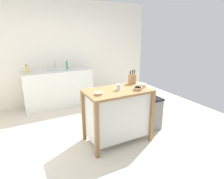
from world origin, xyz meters
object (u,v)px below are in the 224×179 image
(drinking_cup, at_px, (118,87))
(bottle_spray_cleaner, at_px, (67,65))
(bowl_ceramic_small, at_px, (138,88))
(bottle_hand_soap, at_px, (27,69))
(bowl_stoneware_deep, at_px, (141,85))
(trash_bin, at_px, (152,114))
(sink_faucet, at_px, (55,65))
(kitchen_island, at_px, (118,113))
(knife_block, at_px, (132,79))
(bowl_ceramic_wide, at_px, (98,93))

(drinking_cup, xyz_separation_m, bottle_spray_cleaner, (-0.24, 2.17, 0.04))
(bowl_ceramic_small, distance_m, bottle_hand_soap, 2.75)
(bowl_stoneware_deep, relative_size, bottle_hand_soap, 0.85)
(trash_bin, relative_size, sink_faucet, 2.86)
(kitchen_island, relative_size, knife_block, 4.26)
(bowl_ceramic_small, bearing_deg, bottle_spray_cleaner, 102.88)
(bowl_ceramic_small, xyz_separation_m, bottle_hand_soap, (-1.46, 2.33, 0.05))
(bowl_ceramic_small, bearing_deg, drinking_cup, 154.36)
(sink_faucet, relative_size, bottle_hand_soap, 1.17)
(bowl_stoneware_deep, distance_m, bowl_ceramic_wide, 0.82)
(bowl_stoneware_deep, xyz_separation_m, sink_faucet, (-0.93, 2.32, 0.07))
(drinking_cup, height_order, trash_bin, drinking_cup)
(bottle_spray_cleaner, bearing_deg, drinking_cup, -83.65)
(knife_block, relative_size, bowl_ceramic_small, 1.80)
(bottle_spray_cleaner, bearing_deg, bowl_ceramic_wide, -93.58)
(bottle_hand_soap, bearing_deg, sink_faucet, 9.06)
(bowl_stoneware_deep, height_order, drinking_cup, drinking_cup)
(knife_block, relative_size, bottle_spray_cleaner, 1.19)
(bowl_ceramic_wide, distance_m, bottle_spray_cleaner, 2.23)
(kitchen_island, relative_size, bowl_ceramic_small, 7.65)
(bowl_stoneware_deep, xyz_separation_m, bottle_hand_soap, (-1.61, 2.21, 0.05))
(trash_bin, bearing_deg, bottle_spray_cleaner, 115.98)
(drinking_cup, bearing_deg, bowl_ceramic_wide, -171.22)
(sink_faucet, bearing_deg, knife_block, -66.00)
(knife_block, height_order, bowl_ceramic_wide, knife_block)
(bottle_spray_cleaner, bearing_deg, trash_bin, -64.02)
(drinking_cup, xyz_separation_m, bottle_hand_soap, (-1.17, 2.19, 0.03))
(drinking_cup, bearing_deg, trash_bin, 4.52)
(bowl_ceramic_wide, relative_size, trash_bin, 0.20)
(trash_bin, bearing_deg, bowl_ceramic_wide, -174.08)
(bowl_ceramic_small, height_order, trash_bin, bowl_ceramic_small)
(bowl_stoneware_deep, xyz_separation_m, bottle_spray_cleaner, (-0.68, 2.19, 0.06))
(bowl_ceramic_wide, distance_m, bottle_hand_soap, 2.39)
(kitchen_island, xyz_separation_m, bowl_ceramic_small, (0.28, -0.16, 0.43))
(bottle_hand_soap, bearing_deg, bowl_ceramic_wide, -70.62)
(bowl_stoneware_deep, distance_m, bowl_ceramic_small, 0.19)
(sink_faucet, height_order, bottle_spray_cleaner, sink_faucet)
(bottle_spray_cleaner, bearing_deg, bottle_hand_soap, 178.39)
(bowl_ceramic_small, bearing_deg, kitchen_island, 150.15)
(drinking_cup, distance_m, bottle_spray_cleaner, 2.18)
(bowl_ceramic_wide, relative_size, bottle_hand_soap, 0.67)
(knife_block, distance_m, bowl_ceramic_wide, 0.86)
(bowl_ceramic_wide, bearing_deg, bottle_spray_cleaner, 86.42)
(bottle_spray_cleaner, relative_size, bottle_hand_soap, 1.14)
(knife_block, xyz_separation_m, bottle_hand_soap, (-1.60, 1.96, -0.01))
(kitchen_island, relative_size, bowl_stoneware_deep, 6.75)
(kitchen_island, relative_size, bowl_ceramic_wide, 8.55)
(knife_block, bearing_deg, bottle_spray_cleaner, 109.01)
(sink_faucet, bearing_deg, bowl_ceramic_wide, -87.21)
(bowl_stoneware_deep, bearing_deg, bowl_ceramic_wide, -177.35)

